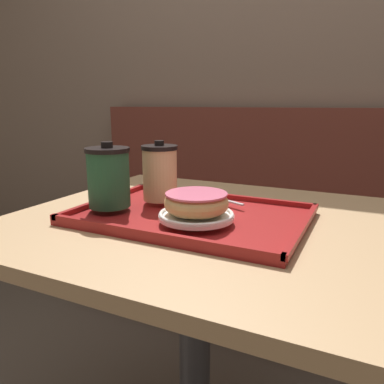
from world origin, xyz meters
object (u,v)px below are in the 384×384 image
Objects in this scene: spoon at (210,195)px; donut_chocolate_glazed at (196,202)px; coffee_cup_front at (109,177)px; coffee_cup_rear at (160,172)px.

donut_chocolate_glazed is at bearing 126.99° from spoon.
spoon is (0.18, 0.18, -0.07)m from coffee_cup_front.
spoon is at bearing 45.68° from coffee_cup_front.
coffee_cup_front is 1.02× the size of coffee_cup_rear.
coffee_cup_rear is 1.00× the size of spoon.
coffee_cup_rear reaches higher than donut_chocolate_glazed.
coffee_cup_front reaches higher than coffee_cup_rear.
spoon is at bearing 36.00° from coffee_cup_rear.
coffee_cup_rear is 1.09× the size of donut_chocolate_glazed.
coffee_cup_front reaches higher than donut_chocolate_glazed.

